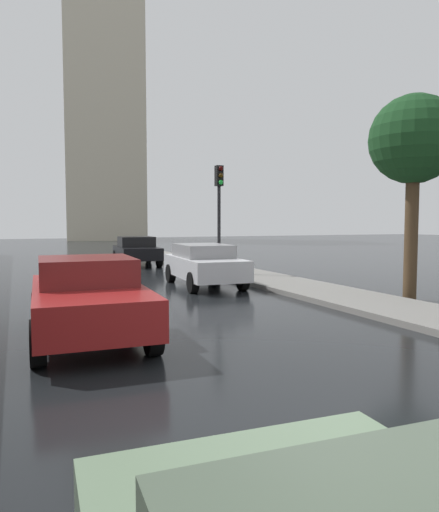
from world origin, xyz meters
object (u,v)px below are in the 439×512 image
(car_red_behind_camera, at_px, (88,297))
(street_tree_near, at_px, (414,142))
(car_white_mid_road, at_px, (204,264))
(car_black_near_kerb, at_px, (136,250))
(traffic_light, at_px, (219,198))

(car_red_behind_camera, xyz_separation_m, street_tree_near, (8.32, 0.95, 3.35))
(car_white_mid_road, height_order, car_red_behind_camera, car_red_behind_camera)
(car_black_near_kerb, distance_m, car_red_behind_camera, 14.52)
(traffic_light, bearing_deg, car_white_mid_road, -124.17)
(car_black_near_kerb, relative_size, street_tree_near, 0.77)
(car_white_mid_road, bearing_deg, traffic_light, 59.36)
(car_red_behind_camera, height_order, traffic_light, traffic_light)
(car_white_mid_road, xyz_separation_m, traffic_light, (1.46, 2.15, 2.21))
(car_red_behind_camera, relative_size, traffic_light, 1.04)
(traffic_light, bearing_deg, car_black_near_kerb, 105.43)
(car_white_mid_road, xyz_separation_m, street_tree_near, (3.94, -4.72, 3.37))
(car_red_behind_camera, bearing_deg, car_white_mid_road, -125.43)
(car_black_near_kerb, xyz_separation_m, street_tree_near, (4.16, -12.96, 3.38))
(street_tree_near, bearing_deg, car_red_behind_camera, -173.47)
(car_black_near_kerb, bearing_deg, traffic_light, -70.65)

